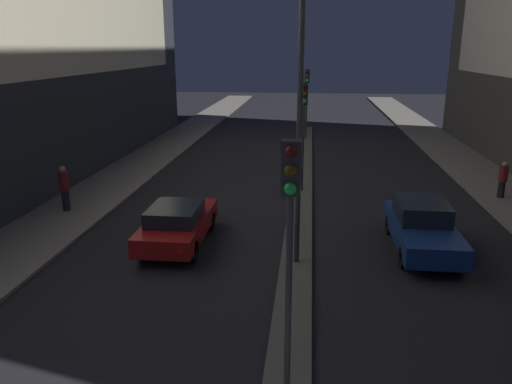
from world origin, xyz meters
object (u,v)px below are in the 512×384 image
Objects in this scene: traffic_light_far at (307,88)px; pedestrian_on_right_sidewalk at (503,179)px; traffic_light_near at (290,214)px; pedestrian_on_left_sidewalk at (64,187)px; traffic_light_mid at (304,113)px; car_left_lane at (178,223)px; street_lamp at (301,62)px; car_right_lane at (422,226)px.

traffic_light_far reaches higher than pedestrian_on_right_sidewalk.
traffic_light_near reaches higher than pedestrian_on_left_sidewalk.
traffic_light_far is at bearing 90.00° from traffic_light_mid.
pedestrian_on_left_sidewalk is (-8.92, -3.66, -2.47)m from traffic_light_mid.
car_left_lane is at bearing -121.60° from traffic_light_mid.
traffic_light_near is 6.10m from street_lamp.
street_lamp reaches higher than traffic_light_mid.
pedestrian_on_right_sidewalk is at bearing 52.64° from car_right_lane.
traffic_light_mid is 1.00× the size of traffic_light_far.
traffic_light_far reaches higher than car_right_lane.
traffic_light_mid is 1.07× the size of car_left_lane.
traffic_light_far is at bearing 78.70° from car_left_lane.
pedestrian_on_right_sidewalk is (8.25, -13.10, -2.60)m from traffic_light_far.
car_left_lane is (-3.85, 6.91, -2.80)m from traffic_light_near.
traffic_light_near is at bearing -117.79° from car_right_lane.
traffic_light_mid is 8.65m from pedestrian_on_right_sidewalk.
car_right_lane is 2.59× the size of pedestrian_on_left_sidewalk.
traffic_light_mid is 7.53m from car_right_lane.
pedestrian_on_left_sidewalk is at bearing 152.85° from car_left_lane.
traffic_light_far is 15.70m from pedestrian_on_right_sidewalk.
car_left_lane is at bearing -153.01° from pedestrian_on_right_sidewalk.
traffic_light_far is at bearing 61.85° from pedestrian_on_left_sidewalk.
car_left_lane is 2.81× the size of pedestrian_on_right_sidewalk.
street_lamp reaches higher than traffic_light_far.
traffic_light_mid is at bearing 123.31° from car_right_lane.
traffic_light_mid reaches higher than car_left_lane.
traffic_light_far is 2.64× the size of pedestrian_on_left_sidewalk.
traffic_light_far is 0.57× the size of street_lamp.
traffic_light_mid is at bearing -90.00° from traffic_light_far.
traffic_light_mid is at bearing 58.40° from car_left_lane.
car_left_lane is at bearing -177.04° from car_right_lane.
street_lamp reaches higher than car_left_lane.
street_lamp is at bearing -90.00° from traffic_light_mid.
car_left_lane is at bearing -101.30° from traffic_light_far.
traffic_light_far is 1.02× the size of car_right_lane.
car_right_lane reaches higher than car_left_lane.
pedestrian_on_left_sidewalk reaches higher than car_right_lane.
traffic_light_far is (0.00, 26.17, 0.00)m from traffic_light_near.
traffic_light_near is at bearing -46.83° from pedestrian_on_left_sidewalk.
street_lamp is (0.00, -20.51, 2.26)m from traffic_light_far.
street_lamp is 1.88× the size of car_left_lane.
traffic_light_mid is (0.00, 13.17, 0.00)m from traffic_light_near.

